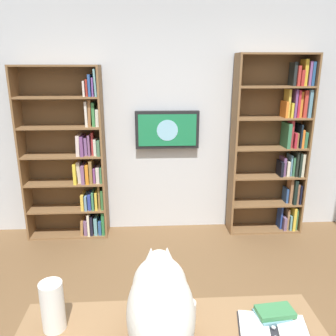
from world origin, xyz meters
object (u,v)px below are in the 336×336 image
(coffee_mug, at_px, (188,311))
(bookshelf_right, at_px, (74,161))
(cat, at_px, (160,302))
(desk_book_stack, at_px, (273,314))
(open_binder, at_px, (273,329))
(bookshelf_left, at_px, (278,147))
(wall_mounted_tv, at_px, (167,130))
(paper_towel_roll, at_px, (53,306))

(coffee_mug, bearing_deg, bookshelf_right, -66.35)
(cat, xyz_separation_m, desk_book_stack, (-0.57, -0.09, -0.16))
(bookshelf_right, height_order, desk_book_stack, bookshelf_right)
(desk_book_stack, bearing_deg, open_binder, 71.19)
(bookshelf_left, relative_size, bookshelf_right, 1.06)
(wall_mounted_tv, bearing_deg, coffee_mug, 89.40)
(wall_mounted_tv, relative_size, paper_towel_roll, 2.93)
(cat, height_order, open_binder, cat)
(bookshelf_left, height_order, wall_mounted_tv, bookshelf_left)
(coffee_mug, height_order, desk_book_stack, coffee_mug)
(wall_mounted_tv, distance_m, coffee_mug, 2.51)
(bookshelf_left, distance_m, wall_mounted_tv, 1.31)
(paper_towel_roll, bearing_deg, coffee_mug, -177.50)
(wall_mounted_tv, relative_size, cat, 1.04)
(coffee_mug, bearing_deg, bookshelf_left, -119.00)
(wall_mounted_tv, distance_m, paper_towel_roll, 2.61)
(wall_mounted_tv, bearing_deg, bookshelf_left, 176.21)
(bookshelf_left, xyz_separation_m, bookshelf_right, (2.36, -0.00, -0.13))
(cat, height_order, coffee_mug, cat)
(paper_towel_roll, height_order, coffee_mug, paper_towel_roll)
(bookshelf_left, height_order, desk_book_stack, bookshelf_left)
(bookshelf_right, relative_size, paper_towel_roll, 7.81)
(wall_mounted_tv, distance_m, open_binder, 2.64)
(cat, distance_m, desk_book_stack, 0.60)
(bookshelf_right, xyz_separation_m, coffee_mug, (-1.04, 2.38, -0.13))
(bookshelf_left, distance_m, bookshelf_right, 2.37)
(bookshelf_right, bearing_deg, paper_towel_roll, 99.23)
(cat, relative_size, desk_book_stack, 3.54)
(cat, height_order, paper_towel_roll, cat)
(open_binder, bearing_deg, coffee_mug, -14.42)
(bookshelf_left, height_order, paper_towel_roll, bookshelf_left)
(bookshelf_right, bearing_deg, open_binder, 120.16)
(bookshelf_right, bearing_deg, desk_book_stack, 121.46)
(wall_mounted_tv, bearing_deg, desk_book_stack, 99.18)
(open_binder, bearing_deg, cat, 0.80)
(bookshelf_right, relative_size, cat, 2.78)
(paper_towel_roll, bearing_deg, bookshelf_right, -80.77)
(bookshelf_right, distance_m, paper_towel_roll, 2.44)
(open_binder, bearing_deg, bookshelf_left, -110.31)
(cat, relative_size, open_binder, 1.94)
(paper_towel_roll, distance_m, desk_book_stack, 1.08)
(coffee_mug, xyz_separation_m, desk_book_stack, (-0.43, 0.02, -0.02))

